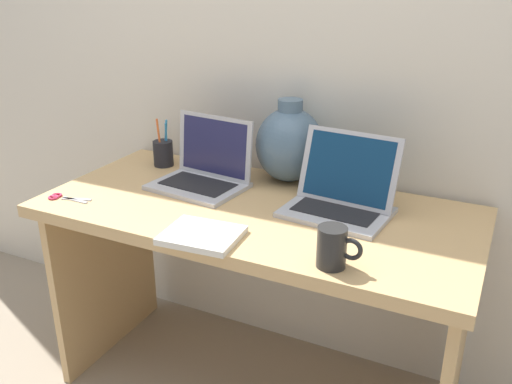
{
  "coord_description": "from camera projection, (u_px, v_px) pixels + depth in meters",
  "views": [
    {
      "loc": [
        0.7,
        -1.44,
        1.44
      ],
      "look_at": [
        0.0,
        0.0,
        0.79
      ],
      "focal_mm": 38.76,
      "sensor_mm": 36.0,
      "label": 1
    }
  ],
  "objects": [
    {
      "name": "back_wall",
      "position": [
        303.0,
        43.0,
        1.88
      ],
      "size": [
        4.4,
        0.04,
        2.4
      ],
      "primitive_type": "cube",
      "color": "beige",
      "rests_on": "ground"
    },
    {
      "name": "laptop_left",
      "position": [
        206.0,
        168.0,
        1.91
      ],
      "size": [
        0.33,
        0.26,
        0.23
      ],
      "color": "#B2B2B7",
      "rests_on": "desk"
    },
    {
      "name": "pen_cup",
      "position": [
        163.0,
        153.0,
        2.09
      ],
      "size": [
        0.07,
        0.07,
        0.18
      ],
      "color": "black",
      "rests_on": "desk"
    },
    {
      "name": "notebook_stack",
      "position": [
        202.0,
        235.0,
        1.54
      ],
      "size": [
        0.22,
        0.19,
        0.02
      ],
      "primitive_type": "cube",
      "rotation": [
        0.0,
        0.0,
        0.08
      ],
      "color": "silver",
      "rests_on": "desk"
    },
    {
      "name": "laptop_right",
      "position": [
        342.0,
        191.0,
        1.7
      ],
      "size": [
        0.33,
        0.27,
        0.24
      ],
      "color": "#B2B2B7",
      "rests_on": "desk"
    },
    {
      "name": "scissors",
      "position": [
        62.0,
        197.0,
        1.81
      ],
      "size": [
        0.15,
        0.06,
        0.01
      ],
      "color": "#B7B7BC",
      "rests_on": "desk"
    },
    {
      "name": "coffee_mug",
      "position": [
        333.0,
        247.0,
        1.38
      ],
      "size": [
        0.12,
        0.08,
        0.11
      ],
      "color": "black",
      "rests_on": "desk"
    },
    {
      "name": "green_vase",
      "position": [
        289.0,
        144.0,
        1.92
      ],
      "size": [
        0.24,
        0.24,
        0.29
      ],
      "color": "slate",
      "rests_on": "desk"
    },
    {
      "name": "desk",
      "position": [
        256.0,
        252.0,
        1.81
      ],
      "size": [
        1.38,
        0.65,
        0.74
      ],
      "color": "tan",
      "rests_on": "ground"
    }
  ]
}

